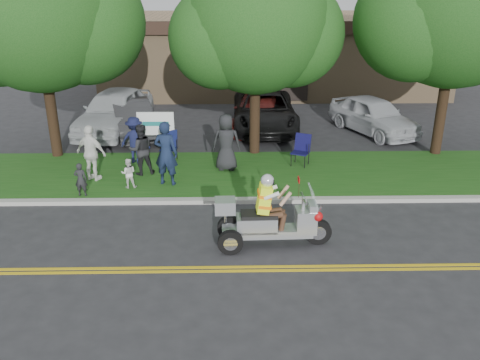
{
  "coord_description": "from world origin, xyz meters",
  "views": [
    {
      "loc": [
        -0.35,
        -10.15,
        6.03
      ],
      "look_at": [
        -0.12,
        2.0,
        1.12
      ],
      "focal_mm": 38.0,
      "sensor_mm": 36.0,
      "label": 1
    }
  ],
  "objects_px": {
    "parked_car_right": "(258,111)",
    "spectator_adult_left": "(166,153)",
    "trike_scooter": "(268,221)",
    "parked_car_far_left": "(115,111)",
    "parked_car_left": "(132,118)",
    "lawn_chair_a": "(302,148)",
    "parked_car_mid": "(265,111)",
    "lawn_chair_b": "(169,144)",
    "spectator_adult_mid": "(141,149)",
    "spectator_adult_right": "(91,153)",
    "parked_car_far_right": "(374,115)"
  },
  "relations": [
    {
      "from": "lawn_chair_a",
      "to": "spectator_adult_right",
      "type": "relative_size",
      "value": 0.59
    },
    {
      "from": "spectator_adult_left",
      "to": "lawn_chair_b",
      "type": "bearing_deg",
      "value": -72.58
    },
    {
      "from": "spectator_adult_mid",
      "to": "parked_car_mid",
      "type": "bearing_deg",
      "value": -145.82
    },
    {
      "from": "trike_scooter",
      "to": "parked_car_mid",
      "type": "distance_m",
      "value": 10.04
    },
    {
      "from": "parked_car_far_right",
      "to": "parked_car_mid",
      "type": "bearing_deg",
      "value": 146.27
    },
    {
      "from": "lawn_chair_a",
      "to": "parked_car_mid",
      "type": "height_order",
      "value": "parked_car_mid"
    },
    {
      "from": "trike_scooter",
      "to": "parked_car_mid",
      "type": "relative_size",
      "value": 0.51
    },
    {
      "from": "parked_car_right",
      "to": "parked_car_left",
      "type": "bearing_deg",
      "value": -161.51
    },
    {
      "from": "trike_scooter",
      "to": "spectator_adult_left",
      "type": "distance_m",
      "value": 4.64
    },
    {
      "from": "parked_car_left",
      "to": "parked_car_mid",
      "type": "bearing_deg",
      "value": -9.02
    },
    {
      "from": "spectator_adult_left",
      "to": "spectator_adult_right",
      "type": "xyz_separation_m",
      "value": [
        -2.33,
        0.38,
        -0.11
      ]
    },
    {
      "from": "parked_car_far_left",
      "to": "parked_car_far_right",
      "type": "bearing_deg",
      "value": 7.02
    },
    {
      "from": "spectator_adult_right",
      "to": "parked_car_left",
      "type": "bearing_deg",
      "value": -71.0
    },
    {
      "from": "spectator_adult_mid",
      "to": "parked_car_right",
      "type": "relative_size",
      "value": 0.34
    },
    {
      "from": "spectator_adult_mid",
      "to": "parked_car_mid",
      "type": "relative_size",
      "value": 0.3
    },
    {
      "from": "lawn_chair_b",
      "to": "parked_car_right",
      "type": "distance_m",
      "value": 5.44
    },
    {
      "from": "parked_car_far_left",
      "to": "lawn_chair_b",
      "type": "bearing_deg",
      "value": -46.29
    },
    {
      "from": "parked_car_far_left",
      "to": "parked_car_left",
      "type": "xyz_separation_m",
      "value": [
        0.8,
        -0.49,
        -0.19
      ]
    },
    {
      "from": "parked_car_left",
      "to": "parked_car_right",
      "type": "relative_size",
      "value": 0.89
    },
    {
      "from": "lawn_chair_a",
      "to": "parked_car_far_right",
      "type": "distance_m",
      "value": 5.25
    },
    {
      "from": "lawn_chair_a",
      "to": "lawn_chair_b",
      "type": "height_order",
      "value": "lawn_chair_b"
    },
    {
      "from": "lawn_chair_b",
      "to": "spectator_adult_left",
      "type": "distance_m",
      "value": 2.22
    },
    {
      "from": "trike_scooter",
      "to": "spectator_adult_left",
      "type": "xyz_separation_m",
      "value": [
        -2.81,
        3.67,
        0.45
      ]
    },
    {
      "from": "spectator_adult_right",
      "to": "parked_car_right",
      "type": "relative_size",
      "value": 0.37
    },
    {
      "from": "spectator_adult_left",
      "to": "parked_car_far_right",
      "type": "distance_m",
      "value": 9.59
    },
    {
      "from": "lawn_chair_b",
      "to": "spectator_adult_mid",
      "type": "height_order",
      "value": "spectator_adult_mid"
    },
    {
      "from": "trike_scooter",
      "to": "parked_car_far_right",
      "type": "distance_m",
      "value": 10.52
    },
    {
      "from": "spectator_adult_left",
      "to": "parked_car_mid",
      "type": "distance_m",
      "value": 7.2
    },
    {
      "from": "trike_scooter",
      "to": "parked_car_right",
      "type": "relative_size",
      "value": 0.58
    },
    {
      "from": "lawn_chair_a",
      "to": "parked_car_right",
      "type": "height_order",
      "value": "parked_car_right"
    },
    {
      "from": "parked_car_far_left",
      "to": "parked_car_right",
      "type": "distance_m",
      "value": 5.92
    },
    {
      "from": "spectator_adult_mid",
      "to": "spectator_adult_right",
      "type": "xyz_separation_m",
      "value": [
        -1.43,
        -0.48,
        0.05
      ]
    },
    {
      "from": "lawn_chair_b",
      "to": "spectator_adult_mid",
      "type": "xyz_separation_m",
      "value": [
        -0.74,
        -1.31,
        0.24
      ]
    },
    {
      "from": "lawn_chair_a",
      "to": "parked_car_mid",
      "type": "bearing_deg",
      "value": 127.1
    },
    {
      "from": "parked_car_right",
      "to": "spectator_adult_left",
      "type": "bearing_deg",
      "value": -108.53
    },
    {
      "from": "trike_scooter",
      "to": "lawn_chair_b",
      "type": "distance_m",
      "value": 6.56
    },
    {
      "from": "spectator_adult_mid",
      "to": "spectator_adult_right",
      "type": "relative_size",
      "value": 0.94
    },
    {
      "from": "trike_scooter",
      "to": "lawn_chair_a",
      "type": "relative_size",
      "value": 2.71
    },
    {
      "from": "trike_scooter",
      "to": "parked_car_right",
      "type": "xyz_separation_m",
      "value": [
        0.28,
        10.19,
        0.05
      ]
    },
    {
      "from": "spectator_adult_right",
      "to": "parked_car_far_left",
      "type": "bearing_deg",
      "value": -62.51
    },
    {
      "from": "parked_car_left",
      "to": "parked_car_far_right",
      "type": "distance_m",
      "value": 9.77
    },
    {
      "from": "lawn_chair_a",
      "to": "parked_car_left",
      "type": "relative_size",
      "value": 0.24
    },
    {
      "from": "spectator_adult_left",
      "to": "parked_car_right",
      "type": "height_order",
      "value": "spectator_adult_left"
    },
    {
      "from": "parked_car_left",
      "to": "parked_car_far_right",
      "type": "bearing_deg",
      "value": -17.56
    },
    {
      "from": "parked_car_far_left",
      "to": "parked_car_mid",
      "type": "xyz_separation_m",
      "value": [
        6.17,
        0.39,
        -0.12
      ]
    },
    {
      "from": "lawn_chair_a",
      "to": "parked_car_far_right",
      "type": "bearing_deg",
      "value": 74.51
    },
    {
      "from": "trike_scooter",
      "to": "parked_car_far_left",
      "type": "height_order",
      "value": "trike_scooter"
    },
    {
      "from": "parked_car_right",
      "to": "parked_car_far_right",
      "type": "distance_m",
      "value": 4.76
    },
    {
      "from": "parked_car_left",
      "to": "parked_car_mid",
      "type": "height_order",
      "value": "parked_car_mid"
    },
    {
      "from": "parked_car_mid",
      "to": "parked_car_far_right",
      "type": "distance_m",
      "value": 4.46
    }
  ]
}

